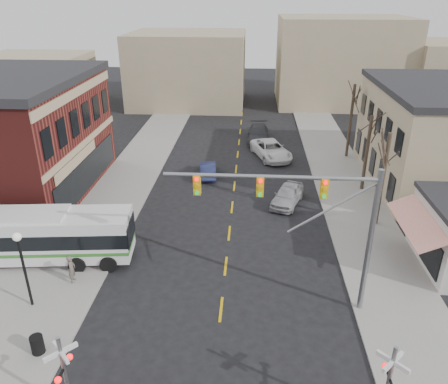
# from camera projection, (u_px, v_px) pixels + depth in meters

# --- Properties ---
(ground) EXTENTS (160.00, 160.00, 0.00)m
(ground) POSITION_uv_depth(u_px,v_px,m) (218.00, 337.00, 21.38)
(ground) COLOR black
(ground) RESTS_ON ground
(sidewalk_west) EXTENTS (5.00, 60.00, 0.12)m
(sidewalk_west) POSITION_uv_depth(u_px,v_px,m) (132.00, 174.00, 40.01)
(sidewalk_west) COLOR gray
(sidewalk_west) RESTS_ON ground
(sidewalk_east) EXTENTS (5.00, 60.00, 0.12)m
(sidewalk_east) POSITION_uv_depth(u_px,v_px,m) (342.00, 179.00, 38.88)
(sidewalk_east) COLOR gray
(sidewalk_east) RESTS_ON ground
(tree_east_a) EXTENTS (0.28, 0.28, 6.75)m
(tree_east_a) POSITION_uv_depth(u_px,v_px,m) (383.00, 180.00, 30.13)
(tree_east_a) COLOR #382B21
(tree_east_a) RESTS_ON sidewalk_east
(tree_east_b) EXTENTS (0.28, 0.28, 6.30)m
(tree_east_b) POSITION_uv_depth(u_px,v_px,m) (367.00, 153.00, 35.64)
(tree_east_b) COLOR #382B21
(tree_east_b) RESTS_ON sidewalk_east
(tree_east_c) EXTENTS (0.28, 0.28, 7.20)m
(tree_east_c) POSITION_uv_depth(u_px,v_px,m) (350.00, 121.00, 42.67)
(tree_east_c) COLOR #382B21
(tree_east_c) RESTS_ON sidewalk_east
(transit_bus) EXTENTS (12.66, 3.98, 3.20)m
(transit_bus) POSITION_uv_depth(u_px,v_px,m) (29.00, 236.00, 26.59)
(transit_bus) COLOR silver
(transit_bus) RESTS_ON ground
(traffic_signal_mast) EXTENTS (10.23, 0.30, 8.00)m
(traffic_signal_mast) POSITION_uv_depth(u_px,v_px,m) (315.00, 211.00, 20.98)
(traffic_signal_mast) COLOR gray
(traffic_signal_mast) RESTS_ON ground
(rr_crossing_west) EXTENTS (5.60, 1.36, 4.00)m
(rr_crossing_west) POSITION_uv_depth(u_px,v_px,m) (77.00, 379.00, 16.62)
(rr_crossing_west) COLOR gray
(rr_crossing_west) RESTS_ON ground
(street_lamp) EXTENTS (0.44, 0.44, 4.41)m
(street_lamp) POSITION_uv_depth(u_px,v_px,m) (21.00, 255.00, 22.05)
(street_lamp) COLOR black
(street_lamp) RESTS_ON sidewalk_west
(trash_bin) EXTENTS (0.60, 0.60, 0.92)m
(trash_bin) POSITION_uv_depth(u_px,v_px,m) (37.00, 344.00, 20.12)
(trash_bin) COLOR black
(trash_bin) RESTS_ON sidewalk_west
(car_a) EXTENTS (3.21, 4.82, 1.53)m
(car_a) POSITION_uv_depth(u_px,v_px,m) (287.00, 195.00, 34.30)
(car_a) COLOR #A5A5A9
(car_a) RESTS_ON ground
(car_b) EXTENTS (1.85, 4.16, 1.33)m
(car_b) POSITION_uv_depth(u_px,v_px,m) (208.00, 169.00, 39.45)
(car_b) COLOR #1C2146
(car_b) RESTS_ON ground
(car_c) EXTENTS (4.58, 6.53, 1.65)m
(car_c) POSITION_uv_depth(u_px,v_px,m) (271.00, 150.00, 43.73)
(car_c) COLOR white
(car_c) RESTS_ON ground
(car_d) EXTENTS (2.43, 5.77, 1.66)m
(car_d) POSITION_uv_depth(u_px,v_px,m) (258.00, 134.00, 48.51)
(car_d) COLOR #393A3E
(car_d) RESTS_ON ground
(pedestrian_near) EXTENTS (0.49, 0.67, 1.70)m
(pedestrian_near) POSITION_uv_depth(u_px,v_px,m) (72.00, 269.00, 24.87)
(pedestrian_near) COLOR #63594F
(pedestrian_near) RESTS_ON sidewalk_west
(pedestrian_far) EXTENTS (0.82, 0.90, 1.49)m
(pedestrian_far) POSITION_uv_depth(u_px,v_px,m) (77.00, 231.00, 29.04)
(pedestrian_far) COLOR #34375B
(pedestrian_far) RESTS_ON sidewalk_west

